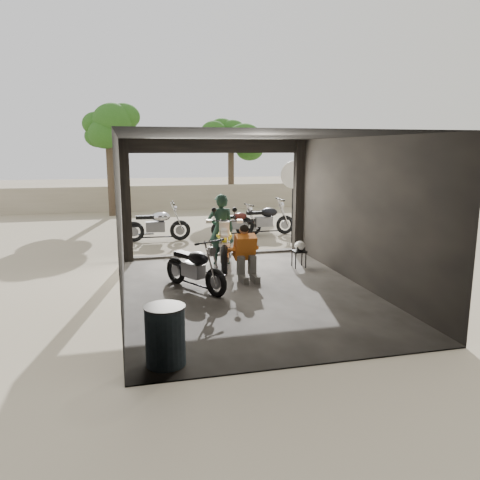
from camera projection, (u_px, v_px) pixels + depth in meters
name	position (u px, v px, depth m)	size (l,w,h in m)	color
ground	(247.00, 292.00, 9.79)	(80.00, 80.00, 0.00)	#7A6D56
garage	(241.00, 228.00, 10.06)	(7.00, 7.13, 3.20)	#2D2B28
boundary_wall	(176.00, 197.00, 23.02)	(18.00, 0.30, 1.20)	gray
tree_left	(108.00, 124.00, 20.24)	(2.20, 2.20, 5.60)	#382B1E
tree_right	(231.00, 136.00, 23.10)	(2.20, 2.20, 5.00)	#382B1E
main_bike	(225.00, 242.00, 11.70)	(0.82, 1.98, 1.32)	white
left_bike	(195.00, 264.00, 9.82)	(0.69, 1.68, 1.14)	black
outside_bike_a	(157.00, 222.00, 15.06)	(0.77, 1.86, 1.26)	black
outside_bike_b	(237.00, 221.00, 15.88)	(0.66, 1.61, 1.09)	#461510
outside_bike_c	(265.00, 217.00, 16.14)	(0.76, 1.86, 1.26)	black
rider	(221.00, 230.00, 11.97)	(0.67, 0.44, 1.83)	black
mechanic	(247.00, 254.00, 10.53)	(0.63, 0.85, 1.23)	#CE661B
stool	(299.00, 253.00, 11.71)	(0.32, 0.32, 0.45)	black
helmet	(300.00, 246.00, 11.64)	(0.26, 0.28, 0.25)	white
oil_drum	(165.00, 336.00, 6.39)	(0.55, 0.55, 0.85)	#466176
sign_post	(294.00, 187.00, 14.62)	(0.86, 0.08, 2.59)	black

